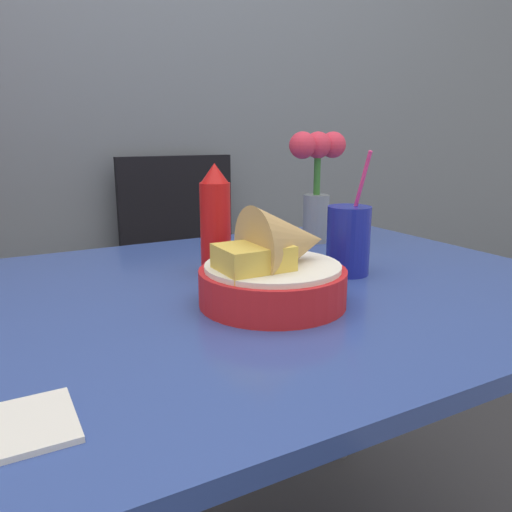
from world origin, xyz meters
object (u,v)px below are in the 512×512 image
Objects in this scene: food_basket at (277,268)px; drink_cup at (348,242)px; flower_vase at (317,174)px; chair_far_window at (188,270)px; ketchup_bottle at (215,220)px.

drink_cup is at bearing 21.35° from food_basket.
flower_vase is (0.11, 0.26, 0.10)m from drink_cup.
ketchup_bottle is (-0.21, -0.70, 0.29)m from chair_far_window.
drink_cup reaches higher than ketchup_bottle.
chair_far_window reaches higher than food_basket.
chair_far_window is at bearing 73.57° from ketchup_bottle.
chair_far_window is 3.54× the size of flower_vase.
food_basket is 0.22m from drink_cup.
flower_vase is at bearing 22.34° from ketchup_bottle.
food_basket is (-0.20, -0.91, 0.25)m from chair_far_window.
flower_vase is at bearing -78.29° from chair_far_window.
drink_cup is at bearing -31.65° from ketchup_bottle.
chair_far_window is 0.68m from flower_vase.
flower_vase reaches higher than drink_cup.
ketchup_bottle is 0.78× the size of flower_vase.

